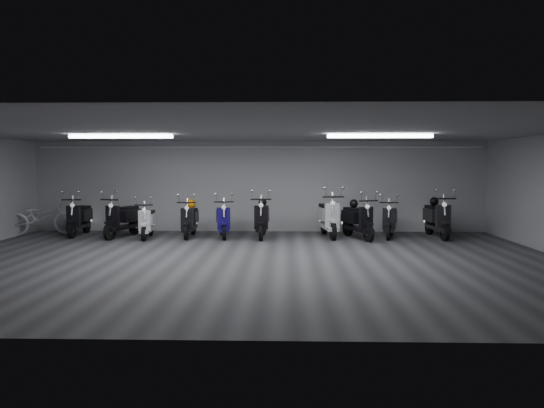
{
  "coord_description": "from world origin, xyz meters",
  "views": [
    {
      "loc": [
        0.85,
        -10.93,
        2.09
      ],
      "look_at": [
        0.48,
        2.5,
        1.05
      ],
      "focal_mm": 33.9,
      "sensor_mm": 36.0,
      "label": 1
    }
  ],
  "objects_px": {
    "scooter_0": "(79,213)",
    "scooter_1": "(122,213)",
    "scooter_9": "(437,213)",
    "helmet_0": "(191,204)",
    "scooter_4": "(223,215)",
    "scooter_7": "(358,214)",
    "scooter_6": "(329,211)",
    "scooter_8": "(390,215)",
    "scooter_5": "(262,213)",
    "helmet_1": "(434,201)",
    "helmet_3": "(354,204)",
    "scooter_3": "(190,215)",
    "bicycle": "(41,213)",
    "helmet_2": "(263,202)",
    "scooter_2": "(147,217)"
  },
  "relations": [
    {
      "from": "scooter_1",
      "to": "scooter_3",
      "type": "bearing_deg",
      "value": 17.19
    },
    {
      "from": "scooter_4",
      "to": "scooter_7",
      "type": "relative_size",
      "value": 0.95
    },
    {
      "from": "scooter_4",
      "to": "helmet_3",
      "type": "height_order",
      "value": "scooter_4"
    },
    {
      "from": "scooter_0",
      "to": "scooter_8",
      "type": "bearing_deg",
      "value": -3.85
    },
    {
      "from": "scooter_0",
      "to": "helmet_1",
      "type": "distance_m",
      "value": 10.36
    },
    {
      "from": "scooter_2",
      "to": "helmet_0",
      "type": "height_order",
      "value": "scooter_2"
    },
    {
      "from": "scooter_1",
      "to": "scooter_5",
      "type": "bearing_deg",
      "value": 16.41
    },
    {
      "from": "scooter_0",
      "to": "scooter_3",
      "type": "relative_size",
      "value": 1.05
    },
    {
      "from": "scooter_1",
      "to": "scooter_5",
      "type": "distance_m",
      "value": 4.01
    },
    {
      "from": "scooter_6",
      "to": "scooter_7",
      "type": "relative_size",
      "value": 1.08
    },
    {
      "from": "scooter_0",
      "to": "scooter_5",
      "type": "bearing_deg",
      "value": -5.62
    },
    {
      "from": "scooter_3",
      "to": "scooter_5",
      "type": "height_order",
      "value": "scooter_5"
    },
    {
      "from": "scooter_6",
      "to": "scooter_5",
      "type": "bearing_deg",
      "value": 177.5
    },
    {
      "from": "scooter_6",
      "to": "scooter_8",
      "type": "bearing_deg",
      "value": -8.03
    },
    {
      "from": "helmet_1",
      "to": "bicycle",
      "type": "bearing_deg",
      "value": -179.92
    },
    {
      "from": "scooter_8",
      "to": "helmet_3",
      "type": "distance_m",
      "value": 1.09
    },
    {
      "from": "scooter_1",
      "to": "helmet_1",
      "type": "xyz_separation_m",
      "value": [
        8.97,
        0.41,
        0.32
      ]
    },
    {
      "from": "scooter_5",
      "to": "scooter_6",
      "type": "xyz_separation_m",
      "value": [
        1.9,
        0.14,
        0.04
      ]
    },
    {
      "from": "scooter_2",
      "to": "helmet_3",
      "type": "bearing_deg",
      "value": -2.47
    },
    {
      "from": "scooter_4",
      "to": "scooter_7",
      "type": "distance_m",
      "value": 3.83
    },
    {
      "from": "scooter_0",
      "to": "bicycle",
      "type": "relative_size",
      "value": 0.91
    },
    {
      "from": "scooter_3",
      "to": "helmet_0",
      "type": "height_order",
      "value": "scooter_3"
    },
    {
      "from": "scooter_7",
      "to": "scooter_2",
      "type": "bearing_deg",
      "value": 160.81
    },
    {
      "from": "scooter_0",
      "to": "helmet_1",
      "type": "height_order",
      "value": "scooter_0"
    },
    {
      "from": "scooter_2",
      "to": "scooter_0",
      "type": "bearing_deg",
      "value": 161.48
    },
    {
      "from": "helmet_2",
      "to": "scooter_2",
      "type": "bearing_deg",
      "value": -171.23
    },
    {
      "from": "scooter_9",
      "to": "helmet_0",
      "type": "bearing_deg",
      "value": 176.05
    },
    {
      "from": "helmet_2",
      "to": "scooter_7",
      "type": "bearing_deg",
      "value": -9.29
    },
    {
      "from": "scooter_6",
      "to": "helmet_3",
      "type": "distance_m",
      "value": 0.75
    },
    {
      "from": "scooter_1",
      "to": "scooter_7",
      "type": "xyz_separation_m",
      "value": [
        6.7,
        -0.14,
        -0.0
      ]
    },
    {
      "from": "helmet_3",
      "to": "helmet_0",
      "type": "bearing_deg",
      "value": 177.79
    },
    {
      "from": "scooter_6",
      "to": "scooter_7",
      "type": "xyz_separation_m",
      "value": [
        0.8,
        -0.32,
        -0.05
      ]
    },
    {
      "from": "helmet_0",
      "to": "helmet_1",
      "type": "height_order",
      "value": "helmet_1"
    },
    {
      "from": "scooter_8",
      "to": "helmet_2",
      "type": "bearing_deg",
      "value": -167.3
    },
    {
      "from": "scooter_6",
      "to": "helmet_3",
      "type": "bearing_deg",
      "value": -12.69
    },
    {
      "from": "scooter_4",
      "to": "scooter_9",
      "type": "relative_size",
      "value": 0.91
    },
    {
      "from": "scooter_0",
      "to": "bicycle",
      "type": "distance_m",
      "value": 1.17
    },
    {
      "from": "helmet_1",
      "to": "scooter_7",
      "type": "bearing_deg",
      "value": -166.49
    },
    {
      "from": "scooter_6",
      "to": "helmet_0",
      "type": "distance_m",
      "value": 3.98
    },
    {
      "from": "scooter_0",
      "to": "scooter_1",
      "type": "bearing_deg",
      "value": -15.23
    },
    {
      "from": "scooter_4",
      "to": "scooter_9",
      "type": "height_order",
      "value": "scooter_9"
    },
    {
      "from": "scooter_6",
      "to": "scooter_8",
      "type": "relative_size",
      "value": 1.15
    },
    {
      "from": "scooter_5",
      "to": "scooter_9",
      "type": "bearing_deg",
      "value": 1.51
    },
    {
      "from": "scooter_2",
      "to": "scooter_4",
      "type": "relative_size",
      "value": 0.93
    },
    {
      "from": "helmet_2",
      "to": "helmet_0",
      "type": "bearing_deg",
      "value": -179.54
    },
    {
      "from": "scooter_0",
      "to": "scooter_7",
      "type": "height_order",
      "value": "scooter_7"
    },
    {
      "from": "scooter_1",
      "to": "bicycle",
      "type": "height_order",
      "value": "scooter_1"
    },
    {
      "from": "scooter_5",
      "to": "helmet_1",
      "type": "distance_m",
      "value": 4.99
    },
    {
      "from": "helmet_1",
      "to": "helmet_0",
      "type": "bearing_deg",
      "value": -179.01
    },
    {
      "from": "scooter_9",
      "to": "helmet_1",
      "type": "height_order",
      "value": "scooter_9"
    }
  ]
}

